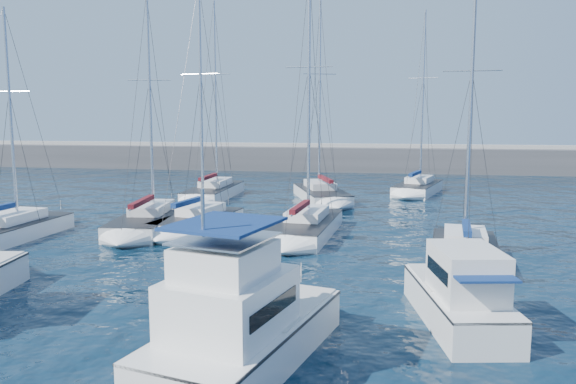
% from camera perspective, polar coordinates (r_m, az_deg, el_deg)
% --- Properties ---
extents(ground, '(220.00, 220.00, 0.00)m').
position_cam_1_polar(ground, '(22.75, -10.99, -10.45)').
color(ground, black).
rests_on(ground, ground).
extents(breakwater, '(160.00, 6.00, 4.45)m').
position_cam_1_polar(breakwater, '(72.87, 3.35, 3.07)').
color(breakwater, '#424244').
rests_on(breakwater, ground).
extents(motor_yacht_stbd_inner, '(4.97, 8.09, 4.69)m').
position_cam_1_polar(motor_yacht_stbd_inner, '(16.35, -4.89, -13.52)').
color(motor_yacht_stbd_inner, silver).
rests_on(motor_yacht_stbd_inner, ground).
extents(motor_yacht_stbd_outer, '(3.39, 6.61, 3.20)m').
position_cam_1_polar(motor_yacht_stbd_outer, '(20.11, 17.10, -10.30)').
color(motor_yacht_stbd_outer, silver).
rests_on(motor_yacht_stbd_outer, ground).
extents(sailboat_mid_a, '(3.51, 8.42, 13.40)m').
position_cam_1_polar(sailboat_mid_a, '(35.91, -26.51, -3.56)').
color(sailboat_mid_a, white).
rests_on(sailboat_mid_a, ground).
extents(sailboat_mid_b, '(4.05, 9.29, 14.77)m').
position_cam_1_polar(sailboat_mid_b, '(36.25, -13.85, -2.84)').
color(sailboat_mid_b, silver).
rests_on(sailboat_mid_b, ground).
extents(sailboat_mid_c, '(4.23, 7.58, 15.30)m').
position_cam_1_polar(sailboat_mid_c, '(35.15, -9.12, -2.99)').
color(sailboat_mid_c, white).
rests_on(sailboat_mid_c, ground).
extents(sailboat_mid_d, '(3.85, 8.74, 15.82)m').
position_cam_1_polar(sailboat_mid_d, '(33.21, 1.78, -3.55)').
color(sailboat_mid_d, white).
rests_on(sailboat_mid_d, ground).
extents(sailboat_mid_e, '(3.81, 7.19, 14.65)m').
position_cam_1_polar(sailboat_mid_e, '(28.49, 17.51, -5.82)').
color(sailboat_mid_e, white).
rests_on(sailboat_mid_e, ground).
extents(sailboat_back_a, '(3.15, 9.24, 16.99)m').
position_cam_1_polar(sailboat_back_a, '(48.96, -7.53, 0.08)').
color(sailboat_back_a, white).
rests_on(sailboat_back_a, ground).
extents(sailboat_back_b, '(5.95, 9.69, 16.82)m').
position_cam_1_polar(sailboat_back_b, '(47.05, 3.38, -0.19)').
color(sailboat_back_b, silver).
rests_on(sailboat_back_b, ground).
extents(sailboat_back_c, '(5.15, 8.51, 16.68)m').
position_cam_1_polar(sailboat_back_c, '(52.40, 13.07, 0.46)').
color(sailboat_back_c, white).
rests_on(sailboat_back_c, ground).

